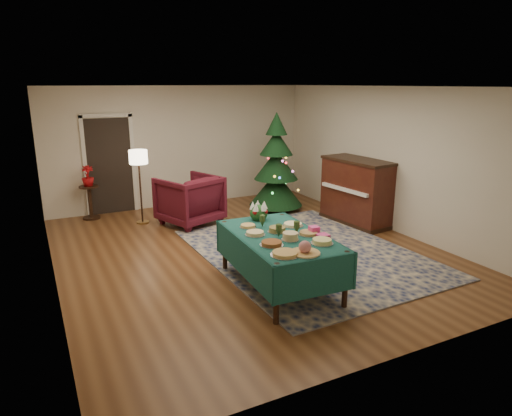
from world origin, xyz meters
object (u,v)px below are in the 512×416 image
armchair (189,198)px  piano (357,192)px  buffet_table (280,246)px  floor_lamp (139,162)px  potted_plant (88,180)px  christmas_tree (276,167)px  gift_box (314,230)px  side_table (90,203)px

armchair → piano: piano is taller
buffet_table → piano: 3.48m
armchair → floor_lamp: bearing=-50.1°
buffet_table → piano: (2.88, 1.95, 0.03)m
potted_plant → christmas_tree: (3.81, -1.11, 0.15)m
buffet_table → armchair: bearing=92.3°
gift_box → armchair: armchair is taller
christmas_tree → gift_box: bearing=-111.7°
armchair → side_table: armchair is taller
potted_plant → side_table: bearing=0.0°
buffet_table → gift_box: (0.45, -0.15, 0.20)m
floor_lamp → side_table: size_ratio=2.12×
armchair → potted_plant: bearing=-56.4°
floor_lamp → piano: 4.38m
potted_plant → piano: size_ratio=0.27×
armchair → christmas_tree: 2.11m
armchair → floor_lamp: (-0.85, 0.49, 0.72)m
buffet_table → armchair: size_ratio=1.87×
christmas_tree → piano: bearing=-59.4°
gift_box → christmas_tree: size_ratio=0.06×
side_table → piano: piano is taller
buffet_table → christmas_tree: size_ratio=0.94×
gift_box → piano: size_ratio=0.08×
buffet_table → potted_plant: size_ratio=4.80×
floor_lamp → christmas_tree: (2.92, -0.33, -0.29)m
buffet_table → side_table: 5.04m
gift_box → floor_lamp: size_ratio=0.08×
gift_box → armchair: (-0.59, 3.56, -0.27)m
floor_lamp → christmas_tree: bearing=-6.4°
potted_plant → armchair: bearing=-35.9°
floor_lamp → potted_plant: 1.26m
piano → floor_lamp: bearing=153.3°
armchair → christmas_tree: (2.06, 0.16, 0.43)m
buffet_table → floor_lamp: floor_lamp is taller
christmas_tree → potted_plant: bearing=163.8°
gift_box → side_table: gift_box is taller
buffet_table → piano: piano is taller
buffet_table → floor_lamp: size_ratio=1.36×
armchair → potted_plant: armchair is taller
gift_box → armchair: bearing=99.4°
armchair → floor_lamp: 1.22m
side_table → christmas_tree: bearing=-16.2°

